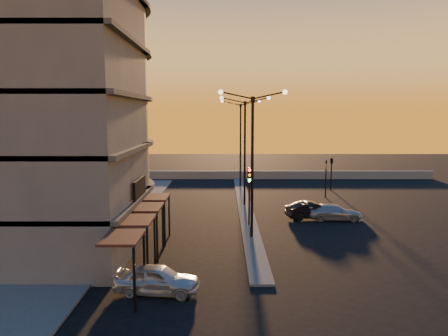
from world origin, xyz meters
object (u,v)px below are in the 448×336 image
at_px(car_hatchback, 157,279).
at_px(traffic_light_main, 249,187).
at_px(streetlamp_mid, 245,142).
at_px(car_sedan, 313,210).
at_px(car_wagon, 335,212).

bearing_deg(car_hatchback, traffic_light_main, -15.37).
relative_size(streetlamp_mid, car_sedan, 2.36).
height_order(streetlamp_mid, car_sedan, streetlamp_mid).
xyz_separation_m(car_hatchback, car_wagon, (11.40, 13.66, -0.06)).
xyz_separation_m(car_sedan, car_wagon, (1.62, -0.38, -0.07)).
relative_size(traffic_light_main, car_wagon, 1.04).
relative_size(traffic_light_main, car_sedan, 1.06).
relative_size(streetlamp_mid, car_hatchback, 2.48).
xyz_separation_m(streetlamp_mid, car_sedan, (5.00, -4.69, -4.93)).
bearing_deg(car_sedan, car_hatchback, 136.51).
distance_m(car_hatchback, car_sedan, 17.11).
xyz_separation_m(streetlamp_mid, traffic_light_main, (0.00, -7.13, -2.70)).
distance_m(traffic_light_main, car_wagon, 7.30).
bearing_deg(traffic_light_main, car_hatchback, -112.43).
xyz_separation_m(traffic_light_main, car_wagon, (6.62, 2.07, -2.29)).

